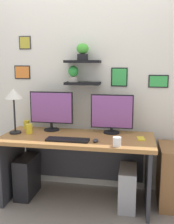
{
  "coord_description": "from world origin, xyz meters",
  "views": [
    {
      "loc": [
        0.6,
        -2.69,
        1.52
      ],
      "look_at": [
        0.1,
        0.05,
        1.01
      ],
      "focal_mm": 42.42,
      "sensor_mm": 36.0,
      "label": 1
    }
  ],
  "objects_px": {
    "monitor_right": "(112,114)",
    "coffee_mug": "(117,142)",
    "cell_phone": "(141,138)",
    "computer_tower_right": "(128,187)",
    "keyboard": "(68,140)",
    "computer_tower_left": "(27,176)",
    "monitor_left": "(51,110)",
    "desk_lamp": "(14,97)",
    "computer_mouse": "(95,140)",
    "desk": "(78,153)",
    "pen_cup": "(27,124)",
    "water_cup": "(29,129)"
  },
  "relations": [
    {
      "from": "monitor_left",
      "to": "computer_tower_right",
      "type": "relative_size",
      "value": 1.17
    },
    {
      "from": "desk_lamp",
      "to": "pen_cup",
      "type": "xyz_separation_m",
      "value": [
        0.03,
        0.24,
        -0.36
      ]
    },
    {
      "from": "keyboard",
      "to": "water_cup",
      "type": "relative_size",
      "value": 4.0
    },
    {
      "from": "cell_phone",
      "to": "coffee_mug",
      "type": "distance_m",
      "value": 0.37
    },
    {
      "from": "cell_phone",
      "to": "pen_cup",
      "type": "height_order",
      "value": "pen_cup"
    },
    {
      "from": "monitor_left",
      "to": "computer_tower_left",
      "type": "distance_m",
      "value": 0.82
    },
    {
      "from": "keyboard",
      "to": "computer_tower_right",
      "type": "bearing_deg",
      "value": 14.2
    },
    {
      "from": "pen_cup",
      "to": "desk",
      "type": "bearing_deg",
      "value": -15.93
    },
    {
      "from": "coffee_mug",
      "to": "pen_cup",
      "type": "bearing_deg",
      "value": 155.42
    },
    {
      "from": "monitor_left",
      "to": "keyboard",
      "type": "xyz_separation_m",
      "value": [
        0.29,
        -0.39,
        -0.23
      ]
    },
    {
      "from": "coffee_mug",
      "to": "computer_tower_left",
      "type": "relative_size",
      "value": 0.19
    },
    {
      "from": "cell_phone",
      "to": "computer_tower_right",
      "type": "bearing_deg",
      "value": -168.04
    },
    {
      "from": "computer_tower_left",
      "to": "desk_lamp",
      "type": "bearing_deg",
      "value": -170.21
    },
    {
      "from": "desk",
      "to": "computer_tower_left",
      "type": "bearing_deg",
      "value": -177.19
    },
    {
      "from": "cell_phone",
      "to": "computer_tower_right",
      "type": "xyz_separation_m",
      "value": [
        -0.12,
        -0.04,
        -0.54
      ]
    },
    {
      "from": "monitor_left",
      "to": "computer_mouse",
      "type": "relative_size",
      "value": 5.67
    },
    {
      "from": "pen_cup",
      "to": "computer_tower_right",
      "type": "distance_m",
      "value": 1.39
    },
    {
      "from": "computer_mouse",
      "to": "water_cup",
      "type": "height_order",
      "value": "water_cup"
    },
    {
      "from": "coffee_mug",
      "to": "water_cup",
      "type": "distance_m",
      "value": 1.04
    },
    {
      "from": "desk",
      "to": "desk_lamp",
      "type": "bearing_deg",
      "value": -176.1
    },
    {
      "from": "computer_mouse",
      "to": "pen_cup",
      "type": "distance_m",
      "value": 1.0
    },
    {
      "from": "desk",
      "to": "pen_cup",
      "type": "relative_size",
      "value": 16.45
    },
    {
      "from": "keyboard",
      "to": "desk",
      "type": "bearing_deg",
      "value": 74.9
    },
    {
      "from": "desk_lamp",
      "to": "coffee_mug",
      "type": "relative_size",
      "value": 5.62
    },
    {
      "from": "monitor_right",
      "to": "computer_mouse",
      "type": "relative_size",
      "value": 5.27
    },
    {
      "from": "desk_lamp",
      "to": "computer_mouse",
      "type": "bearing_deg",
      "value": -10.12
    },
    {
      "from": "monitor_left",
      "to": "water_cup",
      "type": "xyz_separation_m",
      "value": [
        -0.2,
        -0.19,
        -0.19
      ]
    },
    {
      "from": "monitor_right",
      "to": "computer_mouse",
      "type": "height_order",
      "value": "monitor_right"
    },
    {
      "from": "monitor_left",
      "to": "monitor_right",
      "type": "bearing_deg",
      "value": 0.0
    },
    {
      "from": "keyboard",
      "to": "computer_mouse",
      "type": "relative_size",
      "value": 4.89
    },
    {
      "from": "desk_lamp",
      "to": "cell_phone",
      "type": "distance_m",
      "value": 1.45
    },
    {
      "from": "monitor_right",
      "to": "keyboard",
      "type": "xyz_separation_m",
      "value": [
        -0.41,
        -0.39,
        -0.21
      ]
    },
    {
      "from": "computer_mouse",
      "to": "computer_tower_right",
      "type": "relative_size",
      "value": 0.21
    },
    {
      "from": "desk_lamp",
      "to": "water_cup",
      "type": "distance_m",
      "value": 0.39
    },
    {
      "from": "monitor_right",
      "to": "computer_tower_left",
      "type": "distance_m",
      "value": 1.22
    },
    {
      "from": "monitor_left",
      "to": "computer_tower_left",
      "type": "bearing_deg",
      "value": -142.53
    },
    {
      "from": "keyboard",
      "to": "computer_tower_left",
      "type": "bearing_deg",
      "value": 160.04
    },
    {
      "from": "monitor_left",
      "to": "monitor_right",
      "type": "xyz_separation_m",
      "value": [
        0.71,
        0.0,
        -0.02
      ]
    },
    {
      "from": "cell_phone",
      "to": "computer_tower_right",
      "type": "height_order",
      "value": "cell_phone"
    },
    {
      "from": "monitor_left",
      "to": "computer_tower_left",
      "type": "height_order",
      "value": "monitor_left"
    },
    {
      "from": "monitor_left",
      "to": "computer_tower_right",
      "type": "xyz_separation_m",
      "value": [
        0.91,
        -0.23,
        -0.78
      ]
    },
    {
      "from": "cell_phone",
      "to": "pen_cup",
      "type": "bearing_deg",
      "value": 163.28
    },
    {
      "from": "monitor_right",
      "to": "computer_tower_right",
      "type": "bearing_deg",
      "value": -49.17
    },
    {
      "from": "water_cup",
      "to": "pen_cup",
      "type": "bearing_deg",
      "value": 119.73
    },
    {
      "from": "keyboard",
      "to": "computer_tower_left",
      "type": "distance_m",
      "value": 0.78
    },
    {
      "from": "desk_lamp",
      "to": "pen_cup",
      "type": "distance_m",
      "value": 0.44
    },
    {
      "from": "monitor_right",
      "to": "coffee_mug",
      "type": "height_order",
      "value": "monitor_right"
    },
    {
      "from": "monitor_left",
      "to": "computer_mouse",
      "type": "xyz_separation_m",
      "value": [
        0.58,
        -0.38,
        -0.23
      ]
    },
    {
      "from": "computer_tower_left",
      "to": "computer_tower_right",
      "type": "distance_m",
      "value": 1.16
    },
    {
      "from": "desk_lamp",
      "to": "computer_tower_left",
      "type": "bearing_deg",
      "value": 9.79
    }
  ]
}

